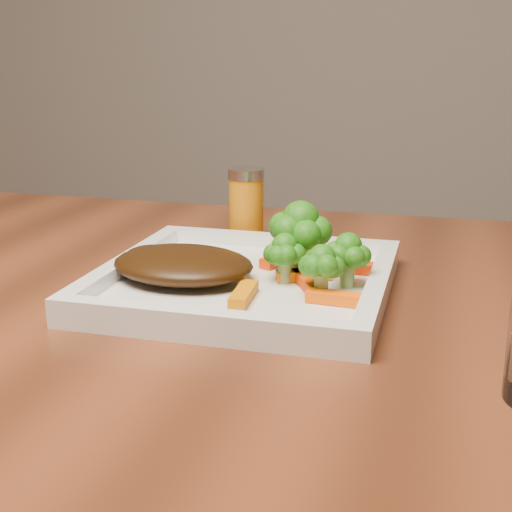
# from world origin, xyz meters

# --- Properties ---
(plate) EXTENTS (0.27, 0.27, 0.01)m
(plate) POSITION_xyz_m (0.02, 0.03, 0.76)
(plate) COLOR white
(plate) RESTS_ON dining_table
(steak) EXTENTS (0.15, 0.12, 0.03)m
(steak) POSITION_xyz_m (-0.04, 0.02, 0.78)
(steak) COLOR #351C07
(steak) RESTS_ON plate
(broccoli_0) EXTENTS (0.09, 0.09, 0.07)m
(broccoli_0) POSITION_xyz_m (0.06, 0.06, 0.80)
(broccoli_0) COLOR #276010
(broccoli_0) RESTS_ON plate
(broccoli_1) EXTENTS (0.06, 0.06, 0.06)m
(broccoli_1) POSITION_xyz_m (0.11, 0.04, 0.79)
(broccoli_1) COLOR #1F7713
(broccoli_1) RESTS_ON plate
(broccoli_2) EXTENTS (0.05, 0.05, 0.06)m
(broccoli_2) POSITION_xyz_m (0.09, -0.00, 0.79)
(broccoli_2) COLOR #387513
(broccoli_2) RESTS_ON plate
(broccoli_3) EXTENTS (0.05, 0.05, 0.06)m
(broccoli_3) POSITION_xyz_m (0.05, 0.03, 0.79)
(broccoli_3) COLOR #206110
(broccoli_3) RESTS_ON plate
(carrot_1) EXTENTS (0.06, 0.02, 0.01)m
(carrot_1) POSITION_xyz_m (0.11, -0.01, 0.77)
(carrot_1) COLOR #FF5804
(carrot_1) RESTS_ON plate
(carrot_2) EXTENTS (0.02, 0.06, 0.01)m
(carrot_2) POSITION_xyz_m (0.03, -0.03, 0.77)
(carrot_2) COLOR #CE6B03
(carrot_2) RESTS_ON plate
(carrot_3) EXTENTS (0.06, 0.02, 0.01)m
(carrot_3) POSITION_xyz_m (0.12, 0.08, 0.77)
(carrot_3) COLOR red
(carrot_3) RESTS_ON plate
(carrot_4) EXTENTS (0.03, 0.05, 0.01)m
(carrot_4) POSITION_xyz_m (0.03, 0.09, 0.77)
(carrot_4) COLOR #FD3404
(carrot_4) RESTS_ON plate
(carrot_5) EXTENTS (0.04, 0.06, 0.01)m
(carrot_5) POSITION_xyz_m (0.08, 0.02, 0.77)
(carrot_5) COLOR #D43A03
(carrot_5) RESTS_ON plate
(carrot_6) EXTENTS (0.05, 0.03, 0.01)m
(carrot_6) POSITION_xyz_m (0.07, 0.04, 0.77)
(carrot_6) COLOR orange
(carrot_6) RESTS_ON plate
(spice_shaker) EXTENTS (0.05, 0.05, 0.09)m
(spice_shaker) POSITION_xyz_m (-0.03, 0.20, 0.80)
(spice_shaker) COLOR #BD690A
(spice_shaker) RESTS_ON dining_table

